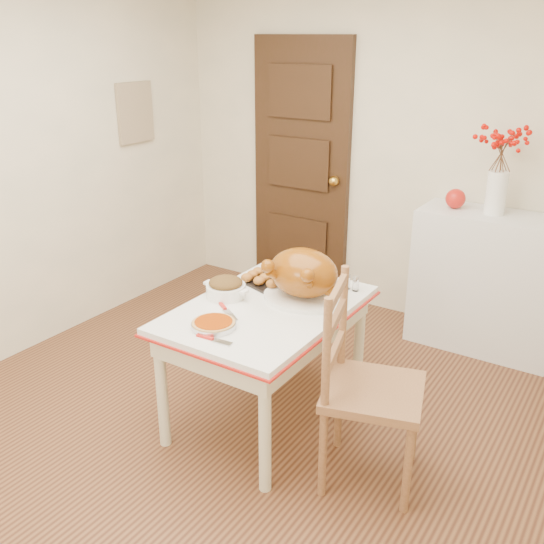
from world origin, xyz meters
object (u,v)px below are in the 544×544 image
Objects in this scene: turkey_platter at (303,275)px; pumpkin_pie at (214,323)px; sideboard at (486,282)px; kitchen_table at (267,363)px; chair_oak at (374,387)px.

pumpkin_pie is (-0.20, -0.53, -0.12)m from turkey_platter.
sideboard is 0.82× the size of kitchen_table.
chair_oak is 0.74m from turkey_platter.
chair_oak is at bearing -92.56° from sideboard.
sideboard reaches higher than pumpkin_pie.
pumpkin_pie reaches higher than kitchen_table.
sideboard is 1.56m from turkey_platter.
kitchen_table is (-0.78, -1.55, -0.13)m from sideboard.
turkey_platter is at bearing 55.37° from kitchen_table.
turkey_platter is 2.04× the size of pumpkin_pie.
chair_oak is at bearing 15.24° from pumpkin_pie.
turkey_platter reaches higher than pumpkin_pie.
kitchen_table is 0.54m from turkey_platter.
sideboard is at bearing 65.77° from pumpkin_pie.
turkey_platter reaches higher than kitchen_table.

